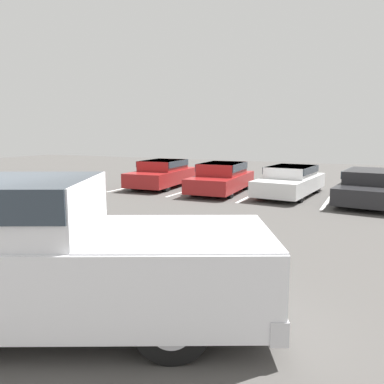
{
  "coord_description": "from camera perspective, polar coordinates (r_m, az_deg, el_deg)",
  "views": [
    {
      "loc": [
        4.83,
        -3.02,
        2.46
      ],
      "look_at": [
        0.74,
        5.4,
        1.0
      ],
      "focal_mm": 35.0,
      "sensor_mm": 36.0,
      "label": 1
    }
  ],
  "objects": [
    {
      "name": "stall_stripe_d",
      "position": [
        15.1,
        20.13,
        -1.05
      ],
      "size": [
        0.12,
        4.49,
        0.01
      ],
      "primitive_type": "cube",
      "color": "white",
      "rests_on": "ground_plane"
    },
    {
      "name": "parked_sedan_d",
      "position": [
        14.97,
        25.59,
        0.95
      ],
      "size": [
        2.32,
        4.9,
        1.17
      ],
      "rotation": [
        0.0,
        0.0,
        -1.67
      ],
      "color": "#232326",
      "rests_on": "ground_plane"
    },
    {
      "name": "parked_sedan_a",
      "position": [
        17.52,
        -4.48,
        2.94
      ],
      "size": [
        2.09,
        4.41,
        1.25
      ],
      "rotation": [
        0.0,
        0.0,
        -1.5
      ],
      "color": "maroon",
      "rests_on": "ground_plane"
    },
    {
      "name": "wheel_stop_curb",
      "position": [
        17.99,
        13.24,
        0.99
      ],
      "size": [
        1.61,
        0.2,
        0.14
      ],
      "primitive_type": "cube",
      "color": "#B7B2A8",
      "rests_on": "ground_plane"
    },
    {
      "name": "stall_stripe_a",
      "position": [
        18.15,
        -8.44,
        0.98
      ],
      "size": [
        0.12,
        4.49,
        0.01
      ],
      "primitive_type": "cube",
      "color": "white",
      "rests_on": "ground_plane"
    },
    {
      "name": "parked_sedan_b",
      "position": [
        15.87,
        4.57,
        2.33
      ],
      "size": [
        1.98,
        4.4,
        1.25
      ],
      "rotation": [
        0.0,
        0.0,
        -1.52
      ],
      "color": "maroon",
      "rests_on": "ground_plane"
    },
    {
      "name": "parked_sedan_c",
      "position": [
        15.48,
        14.8,
        1.8
      ],
      "size": [
        2.14,
        4.62,
        1.19
      ],
      "rotation": [
        0.0,
        0.0,
        -1.66
      ],
      "color": "silver",
      "rests_on": "ground_plane"
    },
    {
      "name": "pickup_truck",
      "position": [
        5.22,
        -23.31,
        -8.78
      ],
      "size": [
        6.32,
        4.44,
        1.91
      ],
      "rotation": [
        0.0,
        0.0,
        0.46
      ],
      "color": "silver",
      "rests_on": "ground_plane"
    },
    {
      "name": "stall_stripe_c",
      "position": [
        15.65,
        9.48,
        -0.3
      ],
      "size": [
        0.12,
        4.49,
        0.01
      ],
      "primitive_type": "cube",
      "color": "white",
      "rests_on": "ground_plane"
    },
    {
      "name": "stall_stripe_b",
      "position": [
        16.69,
        -0.15,
        0.4
      ],
      "size": [
        0.12,
        4.49,
        0.01
      ],
      "primitive_type": "cube",
      "color": "white",
      "rests_on": "ground_plane"
    }
  ]
}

